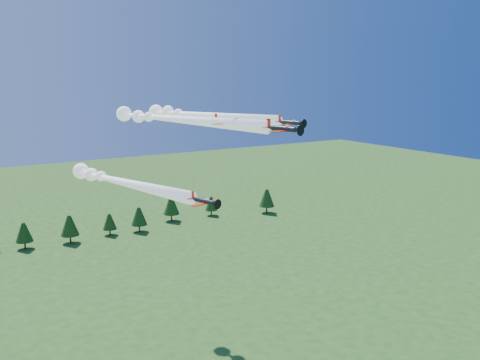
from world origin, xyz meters
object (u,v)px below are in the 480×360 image
plane_slot (226,122)px  plane_right (199,115)px  plane_lead (175,119)px  plane_left (119,181)px

plane_slot → plane_right: bearing=68.3°
plane_lead → plane_slot: plane_lead is taller
plane_slot → plane_left: bearing=129.3°
plane_right → plane_lead: bearing=-156.8°
plane_lead → plane_right: plane_right is taller
plane_right → plane_slot: size_ratio=6.91×
plane_lead → plane_slot: (3.92, -15.32, 0.33)m
plane_right → plane_left: bearing=-177.0°
plane_lead → plane_slot: size_ratio=7.55×
plane_left → plane_slot: (17.00, -15.93, 12.93)m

